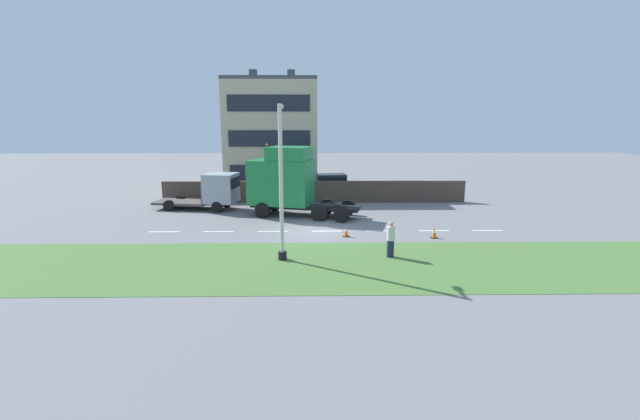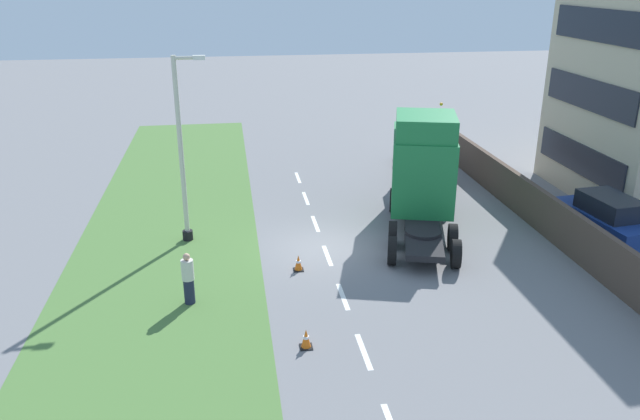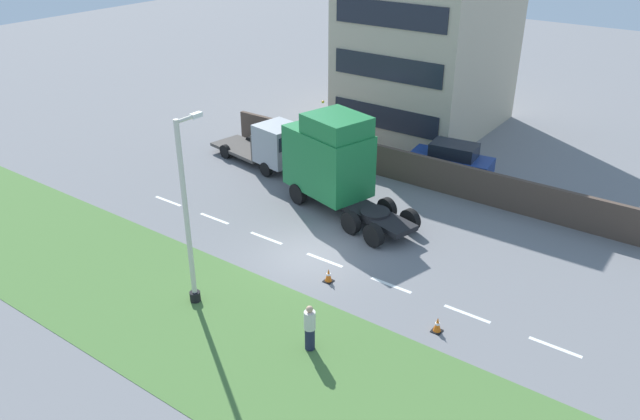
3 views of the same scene
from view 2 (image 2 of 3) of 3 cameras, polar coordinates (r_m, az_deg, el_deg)
name	(u,v)px [view 2 (image 2 of 3)]	position (r m, az deg, el deg)	size (l,w,h in m)	color
ground_plane	(325,248)	(24.03, 0.42, -3.49)	(120.00, 120.00, 0.00)	slate
grass_verge	(165,258)	(23.92, -13.97, -4.24)	(7.00, 44.00, 0.01)	#4C7538
lane_markings	(327,255)	(23.40, 0.68, -4.18)	(0.16, 21.00, 0.00)	white
boundary_wall	(547,215)	(26.52, 20.01, -0.41)	(0.25, 24.00, 1.71)	#4C3D33
lorry_cab	(423,169)	(26.01, 9.38, 3.72)	(4.30, 7.73, 4.83)	black
flatbed_truck	(426,155)	(31.61, 9.66, 4.97)	(3.04, 6.37, 2.67)	#999EA3
parked_car	(606,222)	(26.27, 24.68, -0.97)	(2.23, 4.46, 2.04)	navy
lamp_post	(183,162)	(24.19, -12.39, 4.34)	(1.32, 0.40, 7.17)	black
pedestrian	(188,279)	(20.23, -11.95, -6.20)	(0.39, 0.39, 1.75)	#1E233D
traffic_cone_lead	(298,263)	(22.19, -1.99, -4.85)	(0.36, 0.36, 0.58)	black
traffic_cone_trailing	(306,339)	(17.89, -1.29, -11.68)	(0.36, 0.36, 0.58)	black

